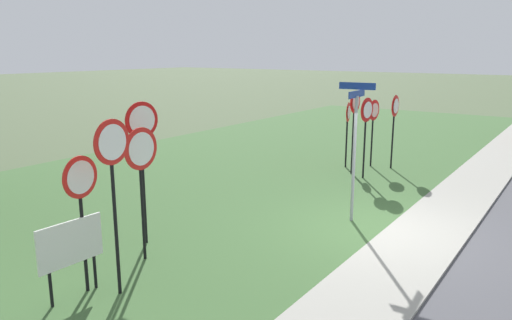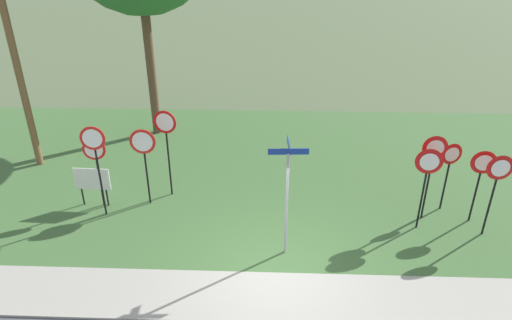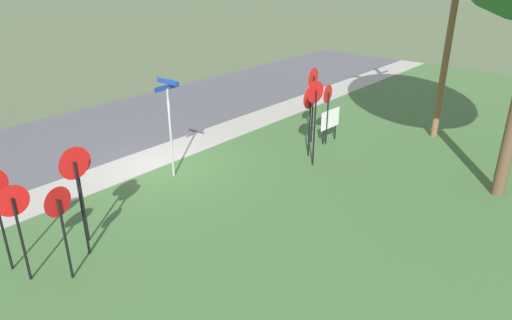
{
  "view_description": "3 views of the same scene",
  "coord_description": "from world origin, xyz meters",
  "px_view_note": "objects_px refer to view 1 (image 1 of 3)",
  "views": [
    {
      "loc": [
        -9.67,
        -3.36,
        3.81
      ],
      "look_at": [
        -0.25,
        3.15,
        1.25
      ],
      "focal_mm": 34.2,
      "sensor_mm": 36.0,
      "label": 1
    },
    {
      "loc": [
        -0.15,
        -8.32,
        7.08
      ],
      "look_at": [
        -0.59,
        2.95,
        1.67
      ],
      "focal_mm": 30.43,
      "sensor_mm": 36.0,
      "label": 2
    },
    {
      "loc": [
        8.6,
        11.44,
        6.31
      ],
      "look_at": [
        -0.68,
        3.49,
        1.02
      ],
      "focal_mm": 32.36,
      "sensor_mm": 36.0,
      "label": 3
    }
  ],
  "objects_px": {
    "stop_sign_near_left": "(142,142)",
    "yield_sign_near_right": "(374,117)",
    "notice_board": "(71,247)",
    "yield_sign_far_left": "(348,120)",
    "yield_sign_center": "(355,113)",
    "yield_sign_near_left": "(367,119)",
    "stop_sign_far_left": "(141,164)",
    "yield_sign_far_right": "(395,114)",
    "stop_sign_near_right": "(81,196)",
    "stop_sign_far_center": "(113,170)",
    "street_name_post": "(355,141)"
  },
  "relations": [
    {
      "from": "notice_board",
      "to": "stop_sign_near_right",
      "type": "bearing_deg",
      "value": -2.78
    },
    {
      "from": "stop_sign_far_left",
      "to": "yield_sign_far_left",
      "type": "distance_m",
      "value": 8.91
    },
    {
      "from": "stop_sign_far_left",
      "to": "stop_sign_far_center",
      "type": "height_order",
      "value": "stop_sign_far_center"
    },
    {
      "from": "stop_sign_near_left",
      "to": "yield_sign_far_right",
      "type": "height_order",
      "value": "stop_sign_near_left"
    },
    {
      "from": "yield_sign_center",
      "to": "stop_sign_near_left",
      "type": "bearing_deg",
      "value": 174.61
    },
    {
      "from": "stop_sign_near_left",
      "to": "yield_sign_far_left",
      "type": "height_order",
      "value": "stop_sign_near_left"
    },
    {
      "from": "yield_sign_near_left",
      "to": "yield_sign_far_left",
      "type": "relative_size",
      "value": 1.13
    },
    {
      "from": "stop_sign_near_left",
      "to": "stop_sign_far_center",
      "type": "distance_m",
      "value": 2.11
    },
    {
      "from": "yield_sign_center",
      "to": "yield_sign_near_left",
      "type": "bearing_deg",
      "value": -117.03
    },
    {
      "from": "yield_sign_far_left",
      "to": "notice_board",
      "type": "distance_m",
      "value": 10.57
    },
    {
      "from": "yield_sign_near_right",
      "to": "street_name_post",
      "type": "height_order",
      "value": "street_name_post"
    },
    {
      "from": "stop_sign_near_left",
      "to": "yield_sign_far_left",
      "type": "relative_size",
      "value": 1.32
    },
    {
      "from": "yield_sign_near_left",
      "to": "yield_sign_near_right",
      "type": "height_order",
      "value": "yield_sign_near_left"
    },
    {
      "from": "stop_sign_far_center",
      "to": "yield_sign_far_left",
      "type": "height_order",
      "value": "stop_sign_far_center"
    },
    {
      "from": "stop_sign_far_left",
      "to": "yield_sign_near_right",
      "type": "bearing_deg",
      "value": -5.43
    },
    {
      "from": "stop_sign_near_left",
      "to": "stop_sign_far_left",
      "type": "relative_size",
      "value": 1.15
    },
    {
      "from": "stop_sign_far_left",
      "to": "yield_sign_far_right",
      "type": "height_order",
      "value": "stop_sign_far_left"
    },
    {
      "from": "yield_sign_far_left",
      "to": "yield_sign_near_right",
      "type": "bearing_deg",
      "value": -57.51
    },
    {
      "from": "yield_sign_far_left",
      "to": "stop_sign_near_left",
      "type": "bearing_deg",
      "value": 164.87
    },
    {
      "from": "yield_sign_near_right",
      "to": "notice_board",
      "type": "bearing_deg",
      "value": -174.59
    },
    {
      "from": "stop_sign_near_left",
      "to": "yield_sign_near_right",
      "type": "relative_size",
      "value": 1.28
    },
    {
      "from": "stop_sign_far_center",
      "to": "street_name_post",
      "type": "height_order",
      "value": "street_name_post"
    },
    {
      "from": "stop_sign_near_right",
      "to": "street_name_post",
      "type": "relative_size",
      "value": 0.72
    },
    {
      "from": "stop_sign_near_right",
      "to": "stop_sign_far_center",
      "type": "distance_m",
      "value": 0.69
    },
    {
      "from": "stop_sign_near_left",
      "to": "yield_sign_far_right",
      "type": "xyz_separation_m",
      "value": [
        9.05,
        -1.85,
        -0.28
      ]
    },
    {
      "from": "stop_sign_near_left",
      "to": "stop_sign_near_right",
      "type": "bearing_deg",
      "value": -149.04
    },
    {
      "from": "stop_sign_near_right",
      "to": "yield_sign_far_left",
      "type": "distance_m",
      "value": 10.3
    },
    {
      "from": "stop_sign_far_center",
      "to": "yield_sign_far_right",
      "type": "distance_m",
      "value": 10.79
    },
    {
      "from": "stop_sign_near_right",
      "to": "yield_sign_far_left",
      "type": "relative_size",
      "value": 1.03
    },
    {
      "from": "yield_sign_near_right",
      "to": "yield_sign_far_left",
      "type": "bearing_deg",
      "value": 141.66
    },
    {
      "from": "yield_sign_far_right",
      "to": "notice_board",
      "type": "relative_size",
      "value": 1.93
    },
    {
      "from": "stop_sign_near_left",
      "to": "street_name_post",
      "type": "height_order",
      "value": "street_name_post"
    },
    {
      "from": "stop_sign_far_left",
      "to": "yield_sign_far_right",
      "type": "bearing_deg",
      "value": -9.3
    },
    {
      "from": "yield_sign_far_left",
      "to": "yield_sign_center",
      "type": "distance_m",
      "value": 0.96
    },
    {
      "from": "stop_sign_near_left",
      "to": "street_name_post",
      "type": "xyz_separation_m",
      "value": [
        3.58,
        -2.83,
        -0.22
      ]
    },
    {
      "from": "yield_sign_near_right",
      "to": "notice_board",
      "type": "relative_size",
      "value": 1.78
    },
    {
      "from": "yield_sign_near_left",
      "to": "notice_board",
      "type": "height_order",
      "value": "yield_sign_near_left"
    },
    {
      "from": "stop_sign_far_left",
      "to": "yield_sign_far_right",
      "type": "xyz_separation_m",
      "value": [
        9.61,
        -1.28,
        -0.01
      ]
    },
    {
      "from": "stop_sign_far_left",
      "to": "yield_sign_center",
      "type": "bearing_deg",
      "value": -5.28
    },
    {
      "from": "yield_sign_near_left",
      "to": "yield_sign_far_left",
      "type": "bearing_deg",
      "value": 53.59
    },
    {
      "from": "yield_sign_near_right",
      "to": "yield_sign_far_left",
      "type": "distance_m",
      "value": 0.88
    },
    {
      "from": "yield_sign_near_right",
      "to": "yield_sign_far_right",
      "type": "bearing_deg",
      "value": -73.88
    },
    {
      "from": "yield_sign_near_right",
      "to": "yield_sign_far_right",
      "type": "distance_m",
      "value": 0.68
    },
    {
      "from": "stop_sign_near_left",
      "to": "yield_sign_center",
      "type": "height_order",
      "value": "stop_sign_near_left"
    },
    {
      "from": "yield_sign_near_left",
      "to": "stop_sign_far_center",
      "type": "bearing_deg",
      "value": -174.3
    },
    {
      "from": "stop_sign_far_left",
      "to": "yield_sign_far_right",
      "type": "relative_size",
      "value": 1.03
    },
    {
      "from": "yield_sign_far_left",
      "to": "stop_sign_near_right",
      "type": "bearing_deg",
      "value": 169.7
    },
    {
      "from": "yield_sign_near_left",
      "to": "street_name_post",
      "type": "xyz_separation_m",
      "value": [
        -3.75,
        -1.24,
        0.03
      ]
    },
    {
      "from": "notice_board",
      "to": "yield_sign_far_left",
      "type": "bearing_deg",
      "value": 3.3
    },
    {
      "from": "yield_sign_far_right",
      "to": "street_name_post",
      "type": "height_order",
      "value": "street_name_post"
    }
  ]
}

